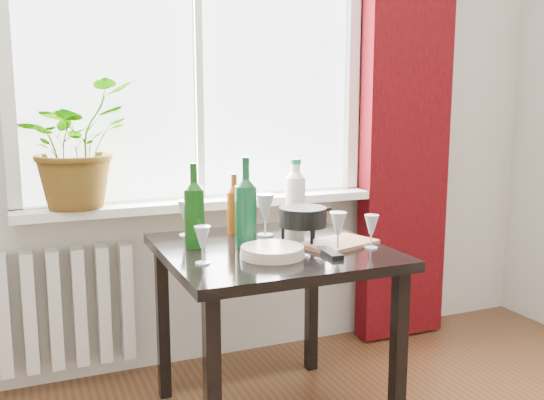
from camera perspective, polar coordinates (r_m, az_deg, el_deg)
name	(u,v)px	position (r m, az deg, el deg)	size (l,w,h in m)	color
window	(196,38)	(2.95, -7.14, 14.91)	(1.72, 0.08, 1.62)	white
windowsill	(204,203)	(2.92, -6.45, -0.29)	(1.72, 0.20, 0.04)	white
curtain	(406,103)	(3.34, 12.53, 8.91)	(0.50, 0.12, 2.56)	#3B0509
radiator	(42,311)	(2.94, -20.80, -9.74)	(0.80, 0.10, 0.55)	silver
table	(271,269)	(2.44, -0.06, -6.49)	(0.85, 0.85, 0.74)	black
potted_plant	(75,144)	(2.78, -18.07, 5.04)	(0.50, 0.44, 0.56)	#297A20
wine_bottle_left	(194,205)	(2.39, -7.34, -0.44)	(0.08, 0.08, 0.34)	#0C3C0B
wine_bottle_right	(246,202)	(2.37, -2.48, -0.16)	(0.08, 0.08, 0.36)	#0C4323
bottle_amber	(234,203)	(2.62, -3.58, -0.30)	(0.06, 0.06, 0.27)	#7A340D
cleaning_bottle	(295,192)	(2.76, 2.21, 0.78)	(0.09, 0.09, 0.32)	white
wineglass_front_right	(338,231)	(2.33, 6.24, -2.96)	(0.07, 0.07, 0.16)	silver
wineglass_far_right	(371,231)	(2.40, 9.33, -2.93)	(0.06, 0.06, 0.14)	silver
wineglass_back_center	(265,214)	(2.58, -0.64, -1.36)	(0.08, 0.08, 0.19)	silver
wineglass_back_left	(185,218)	(2.61, -8.14, -1.67)	(0.07, 0.07, 0.16)	silver
wineglass_front_left	(202,245)	(2.16, -6.56, -4.22)	(0.06, 0.06, 0.14)	silver
plate_stack	(272,251)	(2.25, 0.03, -4.87)	(0.24, 0.24, 0.04)	beige
fondue_pot	(303,225)	(2.45, 2.92, -2.41)	(0.22, 0.19, 0.15)	black
tv_remote	(329,253)	(2.29, 5.42, -4.97)	(0.05, 0.16, 0.02)	black
cutting_board	(338,243)	(2.44, 6.26, -4.09)	(0.29, 0.19, 0.02)	#9B6146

